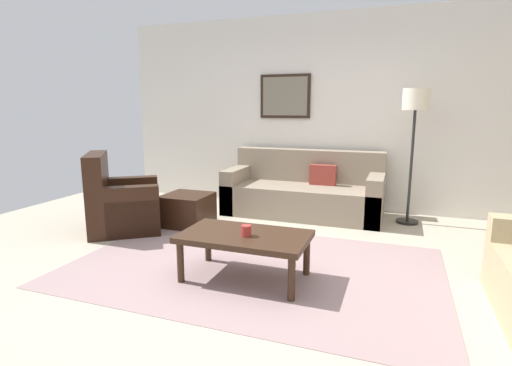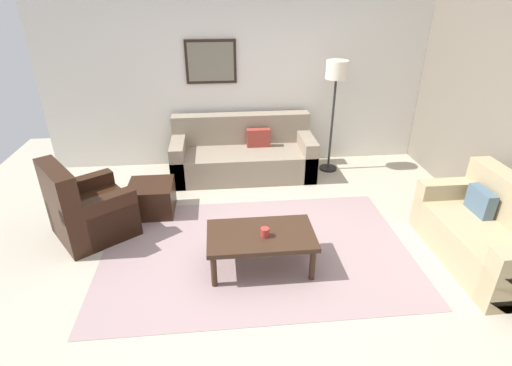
{
  "view_description": "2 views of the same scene",
  "coord_description": "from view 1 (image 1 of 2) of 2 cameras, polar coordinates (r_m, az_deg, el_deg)",
  "views": [
    {
      "loc": [
        1.24,
        -3.32,
        1.48
      ],
      "look_at": [
        -0.11,
        0.38,
        0.73
      ],
      "focal_mm": 27.88,
      "sensor_mm": 36.0,
      "label": 1
    },
    {
      "loc": [
        -0.36,
        -3.57,
        2.68
      ],
      "look_at": [
        0.02,
        0.19,
        0.76
      ],
      "focal_mm": 27.5,
      "sensor_mm": 36.0,
      "label": 2
    }
  ],
  "objects": [
    {
      "name": "ground_plane",
      "position": [
        3.84,
        -0.43,
        -11.92
      ],
      "size": [
        8.0,
        8.0,
        0.0
      ],
      "primitive_type": "plane",
      "color": "#B2A893"
    },
    {
      "name": "rear_partition",
      "position": [
        6.04,
        8.32,
        9.92
      ],
      "size": [
        6.0,
        0.12,
        2.8
      ],
      "primitive_type": "cube",
      "color": "silver",
      "rests_on": "ground_plane"
    },
    {
      "name": "area_rug",
      "position": [
        3.84,
        -0.43,
        -11.86
      ],
      "size": [
        3.41,
        2.2,
        0.01
      ],
      "primitive_type": "cube",
      "color": "gray",
      "rests_on": "ground_plane"
    },
    {
      "name": "couch_main",
      "position": [
        5.67,
        7.02,
        -1.35
      ],
      "size": [
        2.14,
        0.92,
        0.88
      ],
      "color": "gray",
      "rests_on": "ground_plane"
    },
    {
      "name": "armchair_leather",
      "position": [
        5.11,
        -19.14,
        -3.1
      ],
      "size": [
        1.12,
        1.12,
        0.95
      ],
      "color": "black",
      "rests_on": "ground_plane"
    },
    {
      "name": "ottoman",
      "position": [
        5.14,
        -9.81,
        -3.8
      ],
      "size": [
        0.56,
        0.56,
        0.4
      ],
      "primitive_type": "cube",
      "color": "black",
      "rests_on": "ground_plane"
    },
    {
      "name": "coffee_table",
      "position": [
        3.47,
        -1.62,
        -8.1
      ],
      "size": [
        1.1,
        0.64,
        0.41
      ],
      "color": "#382316",
      "rests_on": "ground_plane"
    },
    {
      "name": "cup",
      "position": [
        3.38,
        -1.41,
        -6.86
      ],
      "size": [
        0.09,
        0.09,
        0.09
      ],
      "primitive_type": "cylinder",
      "color": "#B2332D",
      "rests_on": "coffee_table"
    },
    {
      "name": "lamp_standing",
      "position": [
        5.38,
        21.85,
        9.26
      ],
      "size": [
        0.32,
        0.32,
        1.71
      ],
      "color": "black",
      "rests_on": "ground_plane"
    },
    {
      "name": "framed_artwork",
      "position": [
        6.06,
        4.19,
        12.3
      ],
      "size": [
        0.76,
        0.04,
        0.64
      ],
      "color": "black"
    }
  ]
}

